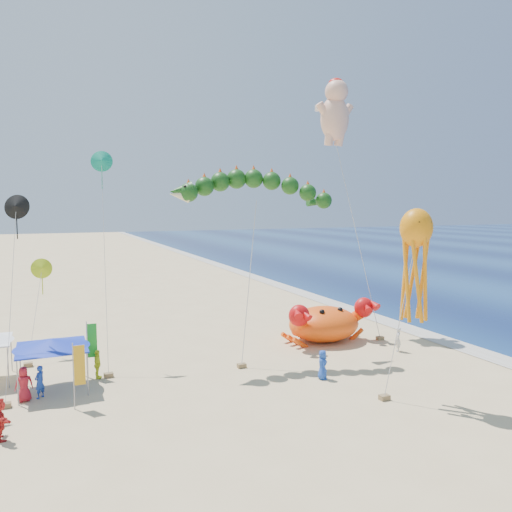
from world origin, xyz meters
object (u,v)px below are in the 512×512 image
(cherub_kite, at_px, (335,111))
(crab_inflatable, at_px, (324,323))
(dragon_kite, at_px, (254,193))
(canopy_blue, at_px, (52,344))
(octopus_kite, at_px, (415,257))

(cherub_kite, bearing_deg, crab_inflatable, -128.68)
(crab_inflatable, bearing_deg, dragon_kite, -164.73)
(dragon_kite, relative_size, canopy_blue, 3.04)
(cherub_kite, bearing_deg, canopy_blue, -163.71)
(dragon_kite, xyz_separation_m, cherub_kite, (8.94, 5.22, 6.46))
(crab_inflatable, distance_m, dragon_kite, 10.96)
(crab_inflatable, height_order, octopus_kite, octopus_kite)
(crab_inflatable, bearing_deg, octopus_kite, -98.54)
(crab_inflatable, relative_size, dragon_kite, 0.61)
(cherub_kite, xyz_separation_m, canopy_blue, (-20.67, -6.04, -14.31))
(dragon_kite, distance_m, canopy_blue, 14.14)
(octopus_kite, bearing_deg, canopy_blue, 152.33)
(canopy_blue, bearing_deg, octopus_kite, -27.67)
(dragon_kite, distance_m, cherub_kite, 12.20)
(octopus_kite, bearing_deg, crab_inflatable, 81.46)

